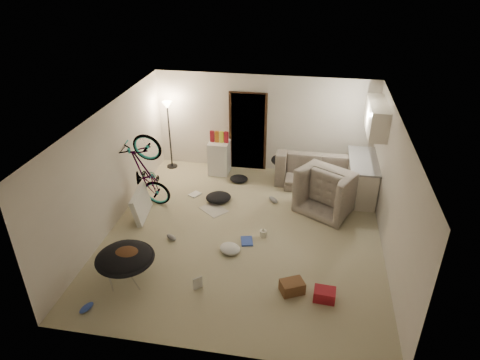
% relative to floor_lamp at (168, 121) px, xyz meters
% --- Properties ---
extents(floor, '(5.50, 6.00, 0.02)m').
position_rel_floor_lamp_xyz_m(floor, '(2.40, -2.65, -1.32)').
color(floor, '#B2AB89').
rests_on(floor, ground).
extents(ceiling, '(5.50, 6.00, 0.02)m').
position_rel_floor_lamp_xyz_m(ceiling, '(2.40, -2.65, 1.20)').
color(ceiling, white).
rests_on(ceiling, wall_back).
extents(wall_back, '(5.50, 0.02, 2.50)m').
position_rel_floor_lamp_xyz_m(wall_back, '(2.40, 0.36, -0.06)').
color(wall_back, silver).
rests_on(wall_back, floor).
extents(wall_front, '(5.50, 0.02, 2.50)m').
position_rel_floor_lamp_xyz_m(wall_front, '(2.40, -5.66, -0.06)').
color(wall_front, silver).
rests_on(wall_front, floor).
extents(wall_left, '(0.02, 6.00, 2.50)m').
position_rel_floor_lamp_xyz_m(wall_left, '(-0.36, -2.65, -0.06)').
color(wall_left, silver).
rests_on(wall_left, floor).
extents(wall_right, '(0.02, 6.00, 2.50)m').
position_rel_floor_lamp_xyz_m(wall_right, '(5.16, -2.65, -0.06)').
color(wall_right, silver).
rests_on(wall_right, floor).
extents(doorway, '(0.85, 0.10, 2.04)m').
position_rel_floor_lamp_xyz_m(doorway, '(2.00, 0.32, -0.29)').
color(doorway, black).
rests_on(doorway, floor).
extents(door_trim, '(0.97, 0.04, 2.10)m').
position_rel_floor_lamp_xyz_m(door_trim, '(2.00, 0.29, -0.29)').
color(door_trim, '#331F12').
rests_on(door_trim, floor).
extents(floor_lamp, '(0.28, 0.28, 1.81)m').
position_rel_floor_lamp_xyz_m(floor_lamp, '(0.00, 0.00, 0.00)').
color(floor_lamp, black).
rests_on(floor_lamp, floor).
extents(kitchen_counter, '(0.60, 1.50, 0.88)m').
position_rel_floor_lamp_xyz_m(kitchen_counter, '(4.83, -0.65, -0.87)').
color(kitchen_counter, beige).
rests_on(kitchen_counter, floor).
extents(counter_top, '(0.64, 1.54, 0.04)m').
position_rel_floor_lamp_xyz_m(counter_top, '(4.83, -0.65, -0.41)').
color(counter_top, gray).
rests_on(counter_top, kitchen_counter).
extents(kitchen_uppers, '(0.38, 1.40, 0.65)m').
position_rel_floor_lamp_xyz_m(kitchen_uppers, '(4.96, -0.65, 0.64)').
color(kitchen_uppers, beige).
rests_on(kitchen_uppers, wall_right).
extents(sofa, '(2.18, 0.86, 0.64)m').
position_rel_floor_lamp_xyz_m(sofa, '(3.90, -0.20, -0.99)').
color(sofa, '#39413A').
rests_on(sofa, floor).
extents(armchair, '(1.54, 1.49, 0.77)m').
position_rel_floor_lamp_xyz_m(armchair, '(4.19, -1.28, -0.92)').
color(armchair, '#39413A').
rests_on(armchair, floor).
extents(bicycle, '(1.93, 0.96, 1.08)m').
position_rel_floor_lamp_xyz_m(bicycle, '(0.10, -1.99, -0.82)').
color(bicycle, black).
rests_on(bicycle, floor).
extents(book_asset, '(0.29, 0.30, 0.02)m').
position_rel_floor_lamp_xyz_m(book_asset, '(1.82, -4.46, -1.30)').
color(book_asset, maroon).
rests_on(book_asset, floor).
extents(mini_fridge, '(0.51, 0.51, 0.86)m').
position_rel_floor_lamp_xyz_m(mini_fridge, '(1.33, -0.10, -0.88)').
color(mini_fridge, white).
rests_on(mini_fridge, floor).
extents(snack_box_0, '(0.11, 0.08, 0.30)m').
position_rel_floor_lamp_xyz_m(snack_box_0, '(1.16, -0.10, -0.31)').
color(snack_box_0, maroon).
rests_on(snack_box_0, mini_fridge).
extents(snack_box_1, '(0.11, 0.08, 0.30)m').
position_rel_floor_lamp_xyz_m(snack_box_1, '(1.28, -0.10, -0.31)').
color(snack_box_1, '#B66216').
rests_on(snack_box_1, mini_fridge).
extents(snack_box_2, '(0.10, 0.07, 0.30)m').
position_rel_floor_lamp_xyz_m(snack_box_2, '(1.40, -0.10, -0.31)').
color(snack_box_2, yellow).
rests_on(snack_box_2, mini_fridge).
extents(snack_box_3, '(0.11, 0.09, 0.30)m').
position_rel_floor_lamp_xyz_m(snack_box_3, '(1.52, -0.10, -0.31)').
color(snack_box_3, maroon).
rests_on(snack_box_3, mini_fridge).
extents(saucer_chair, '(1.01, 1.01, 0.72)m').
position_rel_floor_lamp_xyz_m(saucer_chair, '(0.63, -4.44, -0.88)').
color(saucer_chair, silver).
rests_on(saucer_chair, floor).
extents(hoodie, '(0.56, 0.50, 0.22)m').
position_rel_floor_lamp_xyz_m(hoodie, '(0.68, -4.47, -0.68)').
color(hoodie, '#57331E').
rests_on(hoodie, saucer_chair).
extents(sofa_drape, '(0.64, 0.56, 0.28)m').
position_rel_floor_lamp_xyz_m(sofa_drape, '(2.95, -0.20, -0.77)').
color(sofa_drape, black).
rests_on(sofa_drape, sofa).
extents(tv_box, '(0.34, 0.93, 0.61)m').
position_rel_floor_lamp_xyz_m(tv_box, '(0.10, -2.41, -1.01)').
color(tv_box, silver).
rests_on(tv_box, floor).
extents(drink_case_a, '(0.47, 0.42, 0.22)m').
position_rel_floor_lamp_xyz_m(drink_case_a, '(3.49, -4.20, -1.20)').
color(drink_case_a, brown).
rests_on(drink_case_a, floor).
extents(drink_case_b, '(0.37, 0.28, 0.21)m').
position_rel_floor_lamp_xyz_m(drink_case_b, '(4.03, -4.29, -1.20)').
color(drink_case_b, maroon).
rests_on(drink_case_b, floor).
extents(juicer, '(0.14, 0.14, 0.20)m').
position_rel_floor_lamp_xyz_m(juicer, '(2.80, -2.71, -1.22)').
color(juicer, silver).
rests_on(juicer, floor).
extents(newspaper, '(0.71, 0.69, 0.01)m').
position_rel_floor_lamp_xyz_m(newspaper, '(1.58, -1.89, -1.30)').
color(newspaper, '#B5B0A7').
rests_on(newspaper, floor).
extents(book_blue, '(0.29, 0.36, 0.03)m').
position_rel_floor_lamp_xyz_m(book_blue, '(2.50, -2.94, -1.29)').
color(book_blue, '#324EB5').
rests_on(book_blue, floor).
extents(book_white, '(0.31, 0.34, 0.02)m').
position_rel_floor_lamp_xyz_m(book_white, '(0.99, -1.33, -1.29)').
color(book_white, silver).
rests_on(book_white, floor).
extents(shoe_1, '(0.29, 0.31, 0.11)m').
position_rel_floor_lamp_xyz_m(shoe_1, '(2.86, -1.33, -1.25)').
color(shoe_1, slate).
rests_on(shoe_1, floor).
extents(shoe_2, '(0.21, 0.30, 0.10)m').
position_rel_floor_lamp_xyz_m(shoe_2, '(0.23, -5.20, -1.26)').
color(shoe_2, '#324EB5').
rests_on(shoe_2, floor).
extents(shoe_3, '(0.28, 0.23, 0.10)m').
position_rel_floor_lamp_xyz_m(shoe_3, '(0.99, -3.13, -1.26)').
color(shoe_3, slate).
rests_on(shoe_3, floor).
extents(clothes_lump_a, '(0.71, 0.66, 0.19)m').
position_rel_floor_lamp_xyz_m(clothes_lump_a, '(1.61, -1.51, -1.21)').
color(clothes_lump_a, black).
rests_on(clothes_lump_a, floor).
extents(clothes_lump_b, '(0.45, 0.40, 0.14)m').
position_rel_floor_lamp_xyz_m(clothes_lump_b, '(1.90, -0.49, -1.24)').
color(clothes_lump_b, black).
rests_on(clothes_lump_b, floor).
extents(clothes_lump_c, '(0.56, 0.55, 0.13)m').
position_rel_floor_lamp_xyz_m(clothes_lump_c, '(2.23, -3.30, -1.24)').
color(clothes_lump_c, silver).
rests_on(clothes_lump_c, floor).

